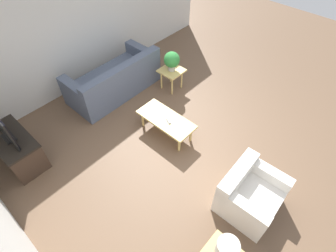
{
  "coord_description": "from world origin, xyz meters",
  "views": [
    {
      "loc": [
        -1.81,
        2.64,
        3.9
      ],
      "look_at": [
        0.25,
        0.38,
        0.55
      ],
      "focal_mm": 28.0,
      "sensor_mm": 36.0,
      "label": 1
    }
  ],
  "objects_px": {
    "potted_plant": "(172,60)",
    "armchair": "(249,194)",
    "television": "(1,126)",
    "table_lamp": "(226,250)",
    "side_table_plant": "(172,73)",
    "sofa": "(115,81)",
    "coffee_table": "(166,120)",
    "tv_stand_chest": "(17,148)"
  },
  "relations": [
    {
      "from": "sofa",
      "to": "table_lamp",
      "type": "bearing_deg",
      "value": 68.25
    },
    {
      "from": "potted_plant",
      "to": "armchair",
      "type": "bearing_deg",
      "value": 154.06
    },
    {
      "from": "tv_stand_chest",
      "to": "coffee_table",
      "type": "bearing_deg",
      "value": -123.45
    },
    {
      "from": "sofa",
      "to": "tv_stand_chest",
      "type": "relative_size",
      "value": 1.94
    },
    {
      "from": "television",
      "to": "potted_plant",
      "type": "height_order",
      "value": "television"
    },
    {
      "from": "coffee_table",
      "to": "television",
      "type": "distance_m",
      "value": 2.71
    },
    {
      "from": "potted_plant",
      "to": "side_table_plant",
      "type": "bearing_deg",
      "value": 26.57
    },
    {
      "from": "tv_stand_chest",
      "to": "television",
      "type": "height_order",
      "value": "television"
    },
    {
      "from": "coffee_table",
      "to": "television",
      "type": "relative_size",
      "value": 1.38
    },
    {
      "from": "armchair",
      "to": "coffee_table",
      "type": "height_order",
      "value": "armchair"
    },
    {
      "from": "armchair",
      "to": "coffee_table",
      "type": "relative_size",
      "value": 0.81
    },
    {
      "from": "side_table_plant",
      "to": "sofa",
      "type": "bearing_deg",
      "value": 49.22
    },
    {
      "from": "sofa",
      "to": "television",
      "type": "xyz_separation_m",
      "value": [
        -0.21,
        2.37,
        0.58
      ]
    },
    {
      "from": "coffee_table",
      "to": "side_table_plant",
      "type": "height_order",
      "value": "side_table_plant"
    },
    {
      "from": "coffee_table",
      "to": "side_table_plant",
      "type": "distance_m",
      "value": 1.4
    },
    {
      "from": "tv_stand_chest",
      "to": "television",
      "type": "distance_m",
      "value": 0.57
    },
    {
      "from": "armchair",
      "to": "table_lamp",
      "type": "xyz_separation_m",
      "value": [
        -0.22,
        1.08,
        0.5
      ]
    },
    {
      "from": "sofa",
      "to": "potted_plant",
      "type": "distance_m",
      "value": 1.33
    },
    {
      "from": "armchair",
      "to": "side_table_plant",
      "type": "relative_size",
      "value": 1.86
    },
    {
      "from": "television",
      "to": "tv_stand_chest",
      "type": "bearing_deg",
      "value": -90.0
    },
    {
      "from": "tv_stand_chest",
      "to": "television",
      "type": "bearing_deg",
      "value": 90.0
    },
    {
      "from": "potted_plant",
      "to": "table_lamp",
      "type": "xyz_separation_m",
      "value": [
        -3.01,
        2.44,
        0.05
      ]
    },
    {
      "from": "tv_stand_chest",
      "to": "sofa",
      "type": "bearing_deg",
      "value": -84.83
    },
    {
      "from": "side_table_plant",
      "to": "armchair",
      "type": "bearing_deg",
      "value": 154.06
    },
    {
      "from": "armchair",
      "to": "table_lamp",
      "type": "distance_m",
      "value": 1.21
    },
    {
      "from": "sofa",
      "to": "potted_plant",
      "type": "relative_size",
      "value": 4.72
    },
    {
      "from": "potted_plant",
      "to": "table_lamp",
      "type": "relative_size",
      "value": 0.94
    },
    {
      "from": "armchair",
      "to": "tv_stand_chest",
      "type": "distance_m",
      "value": 3.92
    },
    {
      "from": "coffee_table",
      "to": "tv_stand_chest",
      "type": "xyz_separation_m",
      "value": [
        1.46,
        2.21,
        -0.02
      ]
    },
    {
      "from": "television",
      "to": "table_lamp",
      "type": "relative_size",
      "value": 1.77
    },
    {
      "from": "sofa",
      "to": "television",
      "type": "height_order",
      "value": "television"
    },
    {
      "from": "sofa",
      "to": "table_lamp",
      "type": "xyz_separation_m",
      "value": [
        -3.83,
        1.48,
        0.48
      ]
    },
    {
      "from": "tv_stand_chest",
      "to": "table_lamp",
      "type": "distance_m",
      "value": 3.75
    },
    {
      "from": "side_table_plant",
      "to": "tv_stand_chest",
      "type": "bearing_deg",
      "value": 79.6
    },
    {
      "from": "television",
      "to": "coffee_table",
      "type": "bearing_deg",
      "value": -123.39
    },
    {
      "from": "sofa",
      "to": "coffee_table",
      "type": "distance_m",
      "value": 1.68
    },
    {
      "from": "armchair",
      "to": "coffee_table",
      "type": "xyz_separation_m",
      "value": [
        1.94,
        -0.25,
        0.05
      ]
    },
    {
      "from": "television",
      "to": "potted_plant",
      "type": "relative_size",
      "value": 1.88
    },
    {
      "from": "sofa",
      "to": "side_table_plant",
      "type": "bearing_deg",
      "value": 138.63
    },
    {
      "from": "side_table_plant",
      "to": "potted_plant",
      "type": "height_order",
      "value": "potted_plant"
    },
    {
      "from": "coffee_table",
      "to": "potted_plant",
      "type": "height_order",
      "value": "potted_plant"
    },
    {
      "from": "coffee_table",
      "to": "tv_stand_chest",
      "type": "relative_size",
      "value": 1.07
    }
  ]
}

